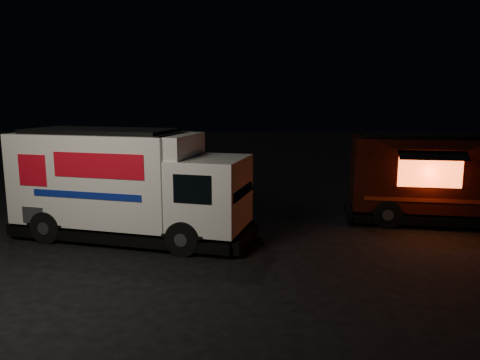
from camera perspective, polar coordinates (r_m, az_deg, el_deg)
ground at (r=11.49m, az=-8.71°, el=-9.34°), size 80.00×80.00×0.00m
white_truck at (r=12.86m, az=-13.08°, el=-0.56°), size 6.83×3.44×2.96m
red_truck at (r=15.47m, az=23.71°, el=0.15°), size 6.01×2.71×2.71m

